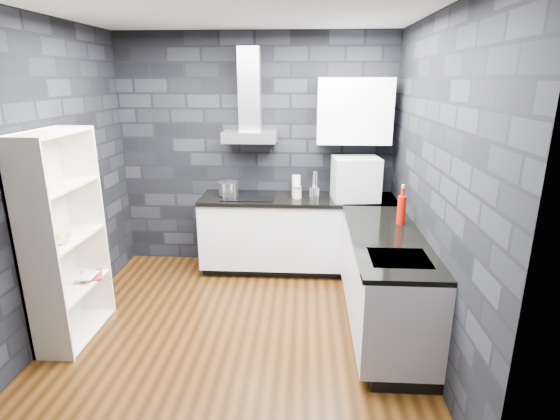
# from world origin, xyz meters

# --- Properties ---
(ground) EXTENTS (3.20, 3.20, 0.00)m
(ground) POSITION_xyz_m (0.00, 0.00, 0.00)
(ground) COLOR #3E210B
(ceiling) EXTENTS (3.20, 3.20, 0.00)m
(ceiling) POSITION_xyz_m (0.00, 0.00, 2.70)
(ceiling) COLOR white
(wall_back) EXTENTS (3.20, 0.05, 2.70)m
(wall_back) POSITION_xyz_m (0.00, 1.62, 1.35)
(wall_back) COLOR black
(wall_back) RESTS_ON ground
(wall_front) EXTENTS (3.20, 0.05, 2.70)m
(wall_front) POSITION_xyz_m (0.00, -1.62, 1.35)
(wall_front) COLOR black
(wall_front) RESTS_ON ground
(wall_left) EXTENTS (0.05, 3.20, 2.70)m
(wall_left) POSITION_xyz_m (-1.62, 0.00, 1.35)
(wall_left) COLOR black
(wall_left) RESTS_ON ground
(wall_right) EXTENTS (0.05, 3.20, 2.70)m
(wall_right) POSITION_xyz_m (1.62, 0.00, 1.35)
(wall_right) COLOR black
(wall_right) RESTS_ON ground
(toekick_back) EXTENTS (2.18, 0.50, 0.10)m
(toekick_back) POSITION_xyz_m (0.50, 1.34, 0.05)
(toekick_back) COLOR black
(toekick_back) RESTS_ON ground
(toekick_right) EXTENTS (0.50, 1.78, 0.10)m
(toekick_right) POSITION_xyz_m (1.34, 0.10, 0.05)
(toekick_right) COLOR black
(toekick_right) RESTS_ON ground
(counter_back_cab) EXTENTS (2.20, 0.60, 0.76)m
(counter_back_cab) POSITION_xyz_m (0.50, 1.30, 0.48)
(counter_back_cab) COLOR silver
(counter_back_cab) RESTS_ON ground
(counter_right_cab) EXTENTS (0.60, 1.80, 0.76)m
(counter_right_cab) POSITION_xyz_m (1.30, 0.10, 0.48)
(counter_right_cab) COLOR silver
(counter_right_cab) RESTS_ON ground
(counter_back_top) EXTENTS (2.20, 0.62, 0.04)m
(counter_back_top) POSITION_xyz_m (0.50, 1.29, 0.88)
(counter_back_top) COLOR black
(counter_back_top) RESTS_ON counter_back_cab
(counter_right_top) EXTENTS (0.62, 1.80, 0.04)m
(counter_right_top) POSITION_xyz_m (1.29, 0.10, 0.88)
(counter_right_top) COLOR black
(counter_right_top) RESTS_ON counter_right_cab
(counter_corner_top) EXTENTS (0.62, 0.62, 0.04)m
(counter_corner_top) POSITION_xyz_m (1.30, 1.30, 0.88)
(counter_corner_top) COLOR black
(counter_corner_top) RESTS_ON counter_right_cab
(hood_body) EXTENTS (0.60, 0.34, 0.12)m
(hood_body) POSITION_xyz_m (-0.05, 1.43, 1.56)
(hood_body) COLOR silver
(hood_body) RESTS_ON wall_back
(hood_chimney) EXTENTS (0.24, 0.20, 0.90)m
(hood_chimney) POSITION_xyz_m (-0.05, 1.50, 2.07)
(hood_chimney) COLOR silver
(hood_chimney) RESTS_ON hood_body
(upper_cabinet) EXTENTS (0.80, 0.35, 0.70)m
(upper_cabinet) POSITION_xyz_m (1.10, 1.43, 1.85)
(upper_cabinet) COLOR white
(upper_cabinet) RESTS_ON wall_back
(cooktop) EXTENTS (0.58, 0.50, 0.01)m
(cooktop) POSITION_xyz_m (-0.05, 1.30, 0.91)
(cooktop) COLOR black
(cooktop) RESTS_ON counter_back_top
(sink_rim) EXTENTS (0.44, 0.40, 0.01)m
(sink_rim) POSITION_xyz_m (1.30, -0.40, 0.89)
(sink_rim) COLOR silver
(sink_rim) RESTS_ON counter_right_top
(pot) EXTENTS (0.27, 0.27, 0.13)m
(pot) POSITION_xyz_m (-0.29, 1.31, 0.98)
(pot) COLOR silver
(pot) RESTS_ON cooktop
(glass_vase) EXTENTS (0.11, 0.11, 0.24)m
(glass_vase) POSITION_xyz_m (0.48, 1.35, 1.02)
(glass_vase) COLOR silver
(glass_vase) RESTS_ON counter_back_top
(storage_jar) EXTENTS (0.12, 0.12, 0.12)m
(storage_jar) POSITION_xyz_m (0.49, 1.25, 0.96)
(storage_jar) COLOR tan
(storage_jar) RESTS_ON counter_back_top
(utensil_crock) EXTENTS (0.14, 0.14, 0.14)m
(utensil_crock) POSITION_xyz_m (0.69, 1.21, 0.97)
(utensil_crock) COLOR silver
(utensil_crock) RESTS_ON counter_back_top
(appliance_garage) EXTENTS (0.53, 0.43, 0.49)m
(appliance_garage) POSITION_xyz_m (1.13, 1.24, 1.12)
(appliance_garage) COLOR #B0B2B7
(appliance_garage) RESTS_ON counter_back_top
(red_bottle) EXTENTS (0.09, 0.09, 0.26)m
(red_bottle) POSITION_xyz_m (1.47, 0.42, 1.03)
(red_bottle) COLOR #991003
(red_bottle) RESTS_ON counter_right_top
(bookshelf) EXTENTS (0.39, 0.82, 1.80)m
(bookshelf) POSITION_xyz_m (-1.42, -0.17, 0.90)
(bookshelf) COLOR #EEE8CB
(bookshelf) RESTS_ON ground
(fruit_bowl) EXTENTS (0.31, 0.31, 0.06)m
(fruit_bowl) POSITION_xyz_m (-1.42, -0.28, 0.94)
(fruit_bowl) COLOR white
(fruit_bowl) RESTS_ON bookshelf
(book_red) EXTENTS (0.17, 0.10, 0.25)m
(book_red) POSITION_xyz_m (-1.43, 0.00, 0.57)
(book_red) COLOR maroon
(book_red) RESTS_ON bookshelf
(book_second) EXTENTS (0.15, 0.02, 0.20)m
(book_second) POSITION_xyz_m (-1.42, -0.03, 0.59)
(book_second) COLOR #B2B2B2
(book_second) RESTS_ON bookshelf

